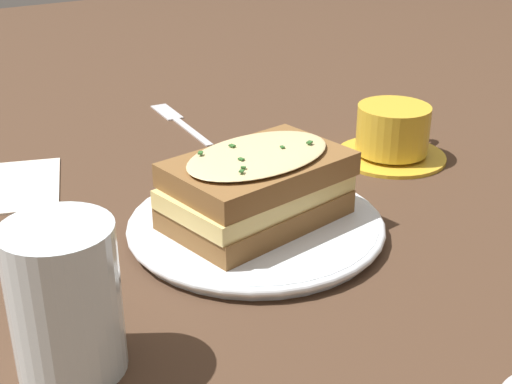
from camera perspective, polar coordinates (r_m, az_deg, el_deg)
The scene contains 7 objects.
ground_plane at distance 0.66m, azimuth -1.82°, elevation -2.81°, with size 2.40×2.40×0.00m, color #473021.
dinner_plate at distance 0.64m, azimuth 0.00°, elevation -2.70°, with size 0.23×0.23×0.01m.
sandwich at distance 0.63m, azimuth 0.09°, elevation 0.42°, with size 0.13×0.17×0.07m.
teacup_with_saucer at distance 0.82m, azimuth 10.90°, elevation 4.53°, with size 0.12×0.13×0.06m.
water_glass at distance 0.48m, azimuth -15.03°, elevation -8.38°, with size 0.07×0.07×0.11m, color silver.
fork at distance 0.94m, azimuth -6.43°, elevation 5.88°, with size 0.17×0.03×0.00m.
napkin at distance 0.78m, azimuth -19.38°, elevation 0.48°, with size 0.13×0.11×0.00m, color silver.
Camera 1 is at (-0.50, 0.29, 0.31)m, focal length 50.00 mm.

